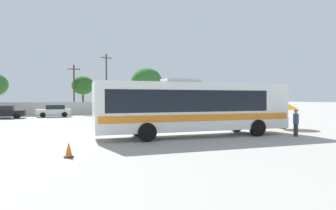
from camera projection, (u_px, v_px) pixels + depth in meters
ground_plane at (132, 123)px, 26.91m from camera, size 300.00×300.00×0.00m
perimeter_wall at (96, 108)px, 41.35m from camera, size 80.00×0.30×1.84m
coach_bus_white_orange at (192, 106)px, 17.42m from camera, size 12.47×4.20×3.55m
attendant_by_bus_door at (296, 121)px, 17.34m from camera, size 0.34×0.34×1.66m
vendor_umbrella_secondary_orange at (282, 105)px, 21.89m from camera, size 2.46×2.46×2.19m
parked_car_leftmost_black at (4, 112)px, 32.58m from camera, size 4.45×2.29×1.50m
parked_car_second_white at (54, 111)px, 35.56m from camera, size 4.13×2.17×1.52m
utility_pole_near at (74, 88)px, 42.14m from camera, size 1.80×0.24×7.34m
utility_pole_far at (106, 82)px, 44.17m from camera, size 1.79×0.45×9.33m
roadside_tree_midright at (83, 86)px, 43.87m from camera, size 3.39×3.39×5.82m
roadside_tree_right at (147, 81)px, 47.92m from camera, size 5.23×5.23×7.54m
traffic_cone_on_apron at (69, 150)px, 11.24m from camera, size 0.36×0.36×0.64m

